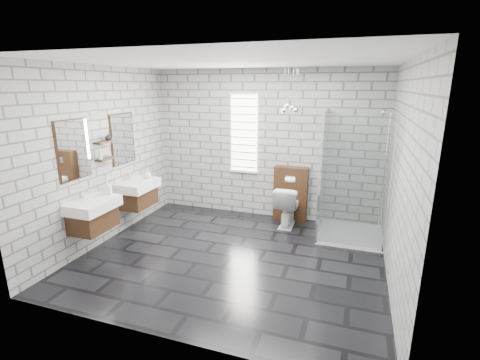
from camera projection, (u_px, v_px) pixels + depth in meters
The scene contains 20 objects.
floor at pixel (232, 257), 5.05m from camera, with size 4.20×3.60×0.02m, color black.
ceiling at pixel (230, 60), 4.34m from camera, with size 4.20×3.60×0.02m, color white.
wall_back at pixel (265, 145), 6.35m from camera, with size 4.20×0.02×2.70m, color #A2A29D.
wall_front at pixel (160, 210), 3.04m from camera, with size 4.20×0.02×2.70m, color #A2A29D.
wall_left at pixel (103, 156), 5.35m from camera, with size 0.02×3.60×2.70m, color #A2A29D.
wall_right at pixel (401, 179), 4.04m from camera, with size 0.02×3.60×2.70m, color #A2A29D.
vanity_left at pixel (91, 206), 4.91m from camera, with size 0.47×0.70×1.57m.
vanity_right at pixel (136, 186), 5.89m from camera, with size 0.47×0.70×1.57m.
shelf_lower at pixel (105, 159), 5.29m from camera, with size 0.14×0.30×0.03m, color #3C2312.
shelf_upper at pixel (103, 142), 5.22m from camera, with size 0.14×0.30×0.03m, color #3C2312.
window at pixel (244, 133), 6.40m from camera, with size 0.56×0.05×1.48m.
cistern_panel at pixel (291, 194), 6.31m from camera, with size 0.60×0.20×1.00m, color #3C2312.
flush_plate at pixel (290, 179), 6.14m from camera, with size 0.18×0.01×0.12m, color silver.
shower_enclosure at pixel (345, 209), 5.54m from camera, with size 1.00×1.00×2.03m.
pendant_cluster at pixel (291, 108), 5.60m from camera, with size 0.28×0.26×0.73m.
toilet at pixel (288, 205), 6.12m from camera, with size 0.40×0.71×0.72m, color white.
soap_bottle_a at pixel (107, 187), 5.11m from camera, with size 0.10×0.10×0.22m, color #B2B2B2.
soap_bottle_b at pixel (147, 174), 5.98m from camera, with size 0.13×0.13×0.16m, color #B2B2B2.
soap_bottle_c at pixel (100, 154), 5.16m from camera, with size 0.07×0.07×0.18m, color #B2B2B2.
vase at pixel (108, 137), 5.30m from camera, with size 0.10×0.10×0.10m, color #B2B2B2.
Camera 1 is at (1.58, -4.30, 2.40)m, focal length 26.00 mm.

